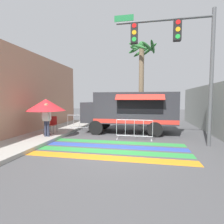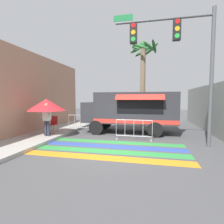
# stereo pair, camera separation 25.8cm
# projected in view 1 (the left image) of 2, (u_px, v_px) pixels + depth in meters

# --- Properties ---
(ground_plane) EXTENTS (60.00, 60.00, 0.00)m
(ground_plane) POSITION_uv_depth(u_px,v_px,m) (112.00, 148.00, 7.51)
(ground_plane) COLOR #4C4C4F
(sidewalk_left) EXTENTS (4.40, 16.00, 0.16)m
(sidewalk_left) POSITION_uv_depth(u_px,v_px,m) (7.00, 141.00, 8.51)
(sidewalk_left) COLOR #A8A59E
(sidewalk_left) RESTS_ON ground_plane
(building_left_facade) EXTENTS (0.25, 16.00, 4.86)m
(building_left_facade) POSITION_uv_depth(u_px,v_px,m) (3.00, 92.00, 8.35)
(building_left_facade) COLOR tan
(building_left_facade) RESTS_ON ground_plane
(concrete_wall_right) EXTENTS (0.20, 16.00, 3.00)m
(concrete_wall_right) POSITION_uv_depth(u_px,v_px,m) (220.00, 110.00, 9.33)
(concrete_wall_right) COLOR gray
(concrete_wall_right) RESTS_ON ground_plane
(crosswalk_painted) EXTENTS (6.40, 2.84, 0.01)m
(crosswalk_painted) POSITION_uv_depth(u_px,v_px,m) (111.00, 149.00, 7.36)
(crosswalk_painted) COLOR orange
(crosswalk_painted) RESTS_ON ground_plane
(food_truck) EXTENTS (5.62, 2.81, 2.49)m
(food_truck) POSITION_uv_depth(u_px,v_px,m) (129.00, 109.00, 10.91)
(food_truck) COLOR #2D2D33
(food_truck) RESTS_ON ground_plane
(traffic_signal_pole) EXTENTS (4.37, 0.29, 5.98)m
(traffic_signal_pole) POSITION_uv_depth(u_px,v_px,m) (178.00, 49.00, 7.74)
(traffic_signal_pole) COLOR #515456
(traffic_signal_pole) RESTS_ON ground_plane
(patio_umbrella) EXTENTS (2.05, 2.05, 1.95)m
(patio_umbrella) POSITION_uv_depth(u_px,v_px,m) (46.00, 105.00, 9.37)
(patio_umbrella) COLOR black
(patio_umbrella) RESTS_ON sidewalk_left
(folding_chair) EXTENTS (0.43, 0.43, 0.94)m
(folding_chair) POSITION_uv_depth(u_px,v_px,m) (53.00, 123.00, 10.07)
(folding_chair) COLOR #4C4C51
(folding_chair) RESTS_ON sidewalk_left
(vendor_person) EXTENTS (0.53, 0.23, 1.73)m
(vendor_person) POSITION_uv_depth(u_px,v_px,m) (47.00, 118.00, 9.01)
(vendor_person) COLOR #2D3347
(vendor_person) RESTS_ON sidewalk_left
(barricade_front) EXTENTS (1.88, 0.44, 1.04)m
(barricade_front) POSITION_uv_depth(u_px,v_px,m) (134.00, 130.00, 9.01)
(barricade_front) COLOR #B7BABF
(barricade_front) RESTS_ON ground_plane
(barricade_side) EXTENTS (1.71, 0.44, 1.04)m
(barricade_side) POSITION_uv_depth(u_px,v_px,m) (80.00, 123.00, 11.65)
(barricade_side) COLOR #B7BABF
(barricade_side) RESTS_ON ground_plane
(palm_tree) EXTENTS (2.34, 2.33, 6.55)m
(palm_tree) POSITION_uv_depth(u_px,v_px,m) (142.00, 69.00, 13.65)
(palm_tree) COLOR #7A664C
(palm_tree) RESTS_ON ground_plane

